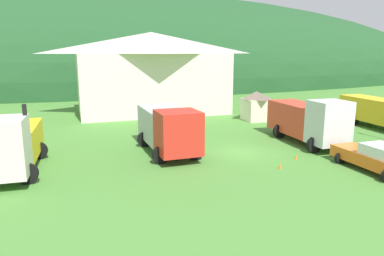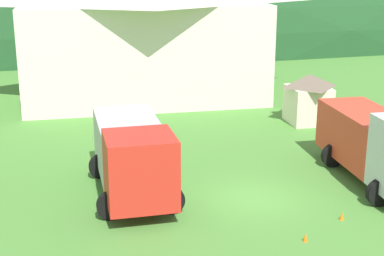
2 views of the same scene
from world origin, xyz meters
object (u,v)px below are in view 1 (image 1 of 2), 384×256
Objects in this scene: crane_truck_red at (168,127)px; traffic_light_west at (27,134)px; flatbed_truck_yellow at (11,144)px; depot_building at (152,72)px; service_pickup_orange at (376,158)px; traffic_cone_mid_row at (296,159)px; tow_truck_silver at (308,120)px; play_shed_cream at (256,105)px; traffic_cone_near_pickup at (280,169)px.

crane_truck_red is 8.89m from traffic_light_west.
traffic_light_west reaches higher than crane_truck_red.
flatbed_truck_yellow reaches higher than crane_truck_red.
depot_building reaches higher than service_pickup_orange.
traffic_light_west is at bearing 37.44° from flatbed_truck_yellow.
traffic_cone_mid_row is (-2.90, 3.49, -0.83)m from service_pickup_orange.
crane_truck_red is at bearing -93.04° from tow_truck_silver.
depot_building is 21.96m from flatbed_truck_yellow.
play_shed_cream is 4.56× the size of traffic_cone_near_pickup.
depot_building is 2.28× the size of tow_truck_silver.
service_pickup_orange is (-0.23, -6.71, -0.99)m from tow_truck_silver.
traffic_cone_mid_row is at bearing -77.09° from depot_building.
traffic_cone_near_pickup is at bearing 77.10° from flatbed_truck_yellow.
depot_building reaches higher than flatbed_truck_yellow.
crane_truck_red is (9.44, 1.30, 0.04)m from flatbed_truck_yellow.
crane_truck_red is 12.79m from service_pickup_orange.
traffic_cone_mid_row is at bearing -4.59° from traffic_light_west.
traffic_light_west is 6.42× the size of traffic_cone_near_pickup.
tow_truck_silver is at bearing 83.90° from crane_truck_red.
traffic_light_west reaches higher than traffic_cone_mid_row.
play_shed_cream is 0.71× the size of traffic_light_west.
flatbed_truck_yellow reaches higher than tow_truck_silver.
crane_truck_red is 1.42× the size of service_pickup_orange.
depot_building reaches higher than traffic_cone_mid_row.
traffic_cone_near_pickup is (-5.13, -4.55, -1.82)m from tow_truck_silver.
service_pickup_orange reaches higher than traffic_cone_mid_row.
service_pickup_orange is 19.37m from traffic_light_west.
depot_building reaches higher than play_shed_cream.
play_shed_cream is 22.90m from traffic_light_west.
traffic_light_west is at bearing 169.29° from traffic_cone_near_pickup.
traffic_cone_near_pickup is (-4.90, 2.15, -0.83)m from service_pickup_orange.
tow_truck_silver is at bearing 45.80° from traffic_cone_mid_row.
flatbed_truck_yellow is at bearing -108.37° from service_pickup_orange.
traffic_light_west is at bearing -105.10° from service_pickup_orange.
traffic_light_west is at bearing -149.67° from play_shed_cream.
depot_building is at bearing -154.38° from tow_truck_silver.
play_shed_cream is (8.73, -8.07, -3.06)m from depot_building.
flatbed_truck_yellow is 9.53m from crane_truck_red.
traffic_cone_near_pickup is (14.83, -4.09, -1.74)m from flatbed_truck_yellow.
service_pickup_orange is 8.42× the size of traffic_cone_mid_row.
tow_truck_silver is (10.52, -0.84, 0.05)m from crane_truck_red.
traffic_cone_mid_row is at bearing 83.25° from flatbed_truck_yellow.
depot_building reaches higher than traffic_light_west.
traffic_light_west is (-11.01, -19.62, -2.03)m from depot_building.
depot_building is at bearing 102.91° from traffic_cone_mid_row.
traffic_cone_mid_row is at bearing 59.72° from crane_truck_red.
traffic_light_west is (1.03, -1.48, 0.80)m from flatbed_truck_yellow.
depot_building reaches higher than tow_truck_silver.
crane_truck_red is (-2.60, -16.84, -2.79)m from depot_building.
traffic_cone_near_pickup is 1.04× the size of traffic_cone_mid_row.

